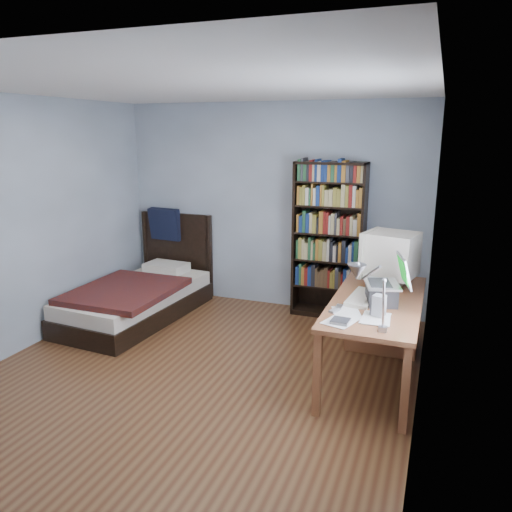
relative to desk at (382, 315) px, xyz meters
name	(u,v)px	position (x,y,z in m)	size (l,w,h in m)	color
room	(194,241)	(-1.48, -1.03, 0.83)	(4.20, 4.24, 2.50)	#552C19
desk	(382,315)	(0.00, 0.00, 0.00)	(0.75, 1.71, 0.73)	brown
crt_monitor	(390,255)	(0.04, 0.00, 0.60)	(0.54, 0.50, 0.52)	beige
laptop	(384,290)	(0.06, -0.57, 0.43)	(0.43, 0.42, 0.44)	#2D2D30
desk_lamp	(362,279)	(0.01, -1.56, 0.80)	(0.23, 0.52, 0.61)	#99999E
keyboard	(362,298)	(-0.12, -0.53, 0.33)	(0.20, 0.50, 0.03)	beige
speaker	(379,306)	(0.06, -0.90, 0.40)	(0.09, 0.09, 0.18)	gray
soda_can	(370,284)	(-0.10, -0.23, 0.37)	(0.07, 0.07, 0.12)	#07360B
mouse	(376,289)	(-0.05, -0.22, 0.33)	(0.06, 0.10, 0.03)	silver
phone_silver	(339,307)	(-0.27, -0.80, 0.32)	(0.05, 0.10, 0.02)	#B9B9BE
phone_grey	(334,311)	(-0.29, -0.91, 0.32)	(0.05, 0.09, 0.02)	gray
external_drive	(340,322)	(-0.19, -1.14, 0.32)	(0.13, 0.13, 0.03)	gray
bookshelf	(329,241)	(-0.74, 0.91, 0.50)	(0.82, 0.30, 1.82)	black
bed	(140,295)	(-2.83, 0.11, -0.16)	(1.10, 2.08, 1.16)	black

